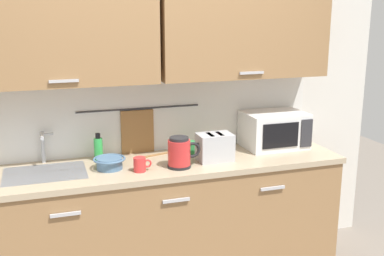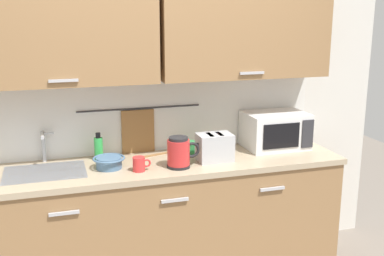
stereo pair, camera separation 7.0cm
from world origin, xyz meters
TOP-DOWN VIEW (x-y plane):
  - counter_unit at (-0.01, 0.30)m, footprint 2.53×0.64m
  - back_wall_assembly at (-0.00, 0.53)m, footprint 3.70×0.41m
  - sink_faucet at (-0.78, 0.53)m, footprint 0.09×0.17m
  - microwave at (0.90, 0.41)m, footprint 0.46×0.35m
  - electric_kettle at (0.08, 0.16)m, footprint 0.23×0.16m
  - dish_soap_bottle at (-0.42, 0.48)m, footprint 0.06×0.06m
  - mug_near_sink at (-0.19, 0.16)m, footprint 0.12×0.08m
  - mixing_bowl at (-0.37, 0.27)m, footprint 0.21×0.21m
  - toaster at (0.35, 0.23)m, footprint 0.26×0.17m
  - mug_by_kettle at (0.24, 0.43)m, footprint 0.12×0.08m
  - wooden_spoon at (0.06, 0.49)m, footprint 0.27×0.11m

SIDE VIEW (x-z plane):
  - counter_unit at x=-0.01m, z-range 0.01..0.91m
  - wooden_spoon at x=0.06m, z-range 0.90..0.91m
  - mixing_bowl at x=-0.37m, z-range 0.91..0.98m
  - mug_near_sink at x=-0.19m, z-range 0.90..1.00m
  - mug_by_kettle at x=0.24m, z-range 0.90..1.00m
  - dish_soap_bottle at x=-0.42m, z-range 0.89..1.08m
  - toaster at x=0.35m, z-range 0.90..1.09m
  - electric_kettle at x=0.08m, z-range 0.90..1.11m
  - microwave at x=0.90m, z-range 0.90..1.17m
  - sink_faucet at x=-0.78m, z-range 0.93..1.15m
  - back_wall_assembly at x=0.00m, z-range 0.27..2.77m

